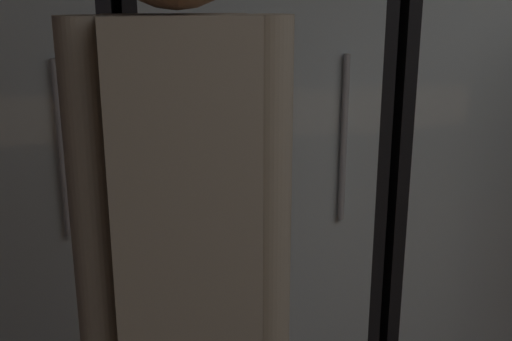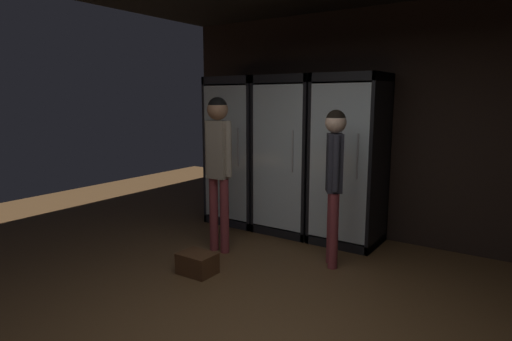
{
  "view_description": "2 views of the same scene",
  "coord_description": "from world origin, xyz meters",
  "px_view_note": "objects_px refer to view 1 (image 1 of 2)",
  "views": [
    {
      "loc": [
        -1.56,
        0.6,
        1.52
      ],
      "look_at": [
        -1.29,
        2.27,
        1.03
      ],
      "focal_mm": 42.87,
      "sensor_mm": 36.0,
      "label": 1
    },
    {
      "loc": [
        1.45,
        -2.11,
        1.73
      ],
      "look_at": [
        -1.79,
        2.65,
        0.75
      ],
      "focal_mm": 29.94,
      "sensor_mm": 36.0,
      "label": 2
    }
  ],
  "objects_px": {
    "cooler_center": "(457,142)",
    "shopper_near": "(185,246)",
    "cooler_far_left": "(10,159)",
    "cooler_left": "(246,152)"
  },
  "relations": [
    {
      "from": "shopper_near",
      "to": "cooler_left",
      "type": "bearing_deg",
      "value": 76.81
    },
    {
      "from": "cooler_center",
      "to": "shopper_near",
      "type": "distance_m",
      "value": 1.6
    },
    {
      "from": "cooler_far_left",
      "to": "shopper_near",
      "type": "height_order",
      "value": "cooler_far_left"
    },
    {
      "from": "cooler_far_left",
      "to": "cooler_left",
      "type": "relative_size",
      "value": 1.0
    },
    {
      "from": "cooler_left",
      "to": "cooler_center",
      "type": "relative_size",
      "value": 1.0
    },
    {
      "from": "cooler_far_left",
      "to": "shopper_near",
      "type": "distance_m",
      "value": 1.29
    },
    {
      "from": "cooler_far_left",
      "to": "cooler_left",
      "type": "xyz_separation_m",
      "value": [
        0.8,
        -0.0,
        -0.01
      ]
    },
    {
      "from": "cooler_left",
      "to": "shopper_near",
      "type": "bearing_deg",
      "value": -103.19
    },
    {
      "from": "cooler_left",
      "to": "shopper_near",
      "type": "height_order",
      "value": "cooler_left"
    },
    {
      "from": "cooler_far_left",
      "to": "cooler_center",
      "type": "bearing_deg",
      "value": 0.03
    }
  ]
}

